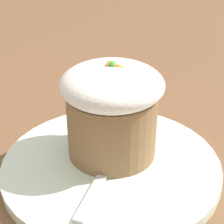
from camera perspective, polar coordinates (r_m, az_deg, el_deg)
name	(u,v)px	position (r m, az deg, el deg)	size (l,w,h in m)	color
ground_plane	(111,170)	(0.40, -0.15, -8.81)	(4.00, 4.00, 0.00)	brown
dessert_plate	(111,165)	(0.40, -0.15, -8.12)	(0.23, 0.23, 0.01)	silver
carrot_cake	(112,108)	(0.38, 0.00, 0.64)	(0.10, 0.10, 0.11)	olive
spoon	(112,158)	(0.39, -0.02, -6.97)	(0.04, 0.13, 0.01)	silver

